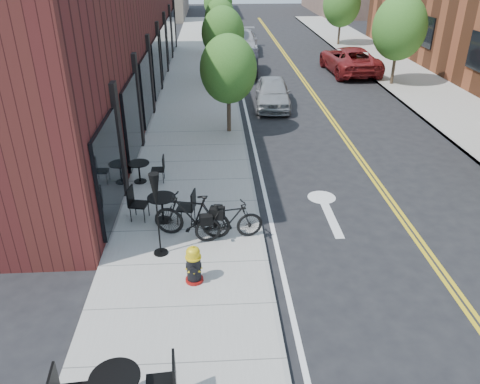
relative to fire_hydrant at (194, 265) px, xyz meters
name	(u,v)px	position (x,y,z in m)	size (l,w,h in m)	color
ground	(268,264)	(1.73, 0.67, -0.56)	(120.00, 120.00, 0.00)	black
sidewalk_near	(195,125)	(-0.27, 10.67, -0.50)	(4.00, 70.00, 0.12)	#9E9B93
sidewalk_far	(469,119)	(11.73, 10.67, -0.50)	(4.00, 70.00, 0.12)	#9E9B93
building_near	(97,27)	(-4.77, 14.67, 2.94)	(5.00, 28.00, 7.00)	#4C1A18
tree_near_a	(228,69)	(1.13, 9.67, 2.05)	(2.20, 2.20, 3.81)	#382B1E
tree_near_b	(223,33)	(1.13, 17.67, 2.16)	(2.30, 2.30, 3.98)	#382B1E
tree_near_c	(220,17)	(1.13, 25.67, 1.97)	(2.10, 2.10, 3.67)	#382B1E
tree_near_d	(218,2)	(1.13, 33.67, 2.23)	(2.40, 2.40, 4.11)	#382B1E
tree_far_b	(400,28)	(10.33, 16.67, 2.50)	(2.80, 2.80, 4.62)	#382B1E
tree_far_c	(342,4)	(10.33, 28.67, 2.50)	(2.80, 2.80, 4.62)	#382B1E
fire_hydrant	(194,265)	(0.00, 0.00, 0.00)	(0.42, 0.42, 0.92)	maroon
bicycle_left	(192,216)	(-0.10, 1.85, 0.16)	(0.56, 1.99, 1.19)	black
bicycle_right	(229,221)	(0.84, 1.65, 0.09)	(0.49, 1.74, 1.05)	black
bistro_set_b	(162,205)	(-0.92, 2.66, 0.04)	(1.80, 0.89, 0.95)	black
bistro_set_c	(139,169)	(-1.87, 5.12, -0.01)	(1.57, 0.68, 0.85)	black
patio_umbrella	(156,198)	(-0.85, 1.12, 1.10)	(0.35, 0.35, 2.14)	black
parked_car_a	(273,93)	(3.33, 13.24, 0.12)	(1.61, 3.99, 1.36)	gray
parked_car_b	(246,62)	(2.53, 19.91, 0.14)	(1.47, 4.21, 1.39)	black
parked_car_c	(243,42)	(2.74, 26.49, 0.20)	(2.11, 5.20, 1.51)	#AFAFB4
parked_car_far	(349,60)	(8.76, 19.77, 0.22)	(2.60, 5.63, 1.56)	maroon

